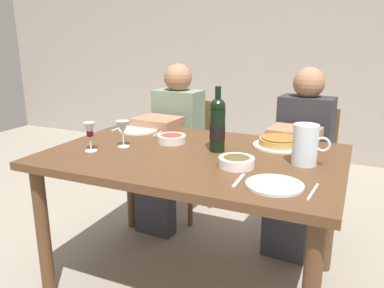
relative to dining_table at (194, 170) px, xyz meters
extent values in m
plane|color=gray|center=(0.00, 0.00, -0.67)|extent=(8.00, 8.00, 0.00)
cube|color=#A3998E|center=(0.00, 2.65, 0.73)|extent=(8.00, 0.10, 2.80)
cube|color=brown|center=(0.00, 0.00, 0.07)|extent=(1.50, 1.00, 0.04)
cylinder|color=brown|center=(-0.67, -0.42, -0.31)|extent=(0.07, 0.07, 0.72)
cylinder|color=brown|center=(-0.67, 0.42, -0.31)|extent=(0.07, 0.07, 0.72)
cylinder|color=brown|center=(0.67, 0.42, -0.31)|extent=(0.07, 0.07, 0.72)
cylinder|color=black|center=(0.10, 0.08, 0.21)|extent=(0.08, 0.08, 0.23)
sphere|color=black|center=(0.10, 0.08, 0.33)|extent=(0.08, 0.08, 0.08)
cylinder|color=black|center=(0.10, 0.08, 0.39)|extent=(0.03, 0.03, 0.09)
cylinder|color=black|center=(0.10, 0.08, 0.19)|extent=(0.08, 0.08, 0.08)
cylinder|color=silver|center=(0.55, 0.04, 0.19)|extent=(0.12, 0.12, 0.19)
cylinder|color=silver|center=(0.55, 0.04, 0.15)|extent=(0.11, 0.11, 0.12)
torus|color=silver|center=(0.63, 0.04, 0.20)|extent=(0.07, 0.01, 0.07)
cylinder|color=white|center=(0.38, 0.30, 0.10)|extent=(0.29, 0.29, 0.01)
cylinder|color=#C18E47|center=(0.38, 0.30, 0.12)|extent=(0.23, 0.23, 0.03)
ellipsoid|color=#9E6028|center=(0.38, 0.30, 0.14)|extent=(0.20, 0.20, 0.02)
cylinder|color=silver|center=(-0.20, 0.14, 0.11)|extent=(0.16, 0.16, 0.04)
ellipsoid|color=#B2382D|center=(-0.20, 0.14, 0.13)|extent=(0.13, 0.13, 0.03)
cylinder|color=white|center=(0.27, -0.12, 0.12)|extent=(0.17, 0.17, 0.05)
ellipsoid|color=brown|center=(0.27, -0.12, 0.13)|extent=(0.14, 0.14, 0.03)
cylinder|color=silver|center=(-0.51, -0.19, 0.09)|extent=(0.06, 0.06, 0.00)
cylinder|color=silver|center=(-0.51, -0.19, 0.13)|extent=(0.01, 0.01, 0.07)
cone|color=silver|center=(-0.51, -0.19, 0.21)|extent=(0.06, 0.06, 0.08)
cylinder|color=#470A14|center=(-0.51, -0.19, 0.19)|extent=(0.03, 0.03, 0.03)
cylinder|color=silver|center=(-0.40, -0.05, 0.09)|extent=(0.06, 0.06, 0.00)
cylinder|color=silver|center=(-0.40, -0.05, 0.13)|extent=(0.01, 0.01, 0.07)
cone|color=silver|center=(-0.40, -0.05, 0.20)|extent=(0.07, 0.07, 0.07)
cylinder|color=white|center=(-0.52, 0.30, 0.10)|extent=(0.25, 0.25, 0.01)
cylinder|color=silver|center=(0.48, -0.29, 0.10)|extent=(0.23, 0.23, 0.01)
cube|color=silver|center=(-0.67, 0.30, 0.09)|extent=(0.02, 0.16, 0.00)
cube|color=silver|center=(-0.37, 0.30, 0.09)|extent=(0.02, 0.18, 0.00)
cube|color=silver|center=(0.63, -0.29, 0.09)|extent=(0.03, 0.18, 0.00)
cube|color=silver|center=(0.33, -0.29, 0.09)|extent=(0.02, 0.16, 0.00)
cube|color=brown|center=(-0.45, 0.79, -0.21)|extent=(0.43, 0.43, 0.02)
cube|color=brown|center=(-0.44, 0.97, 0.00)|extent=(0.36, 0.05, 0.40)
cylinder|color=brown|center=(-0.63, 0.63, -0.44)|extent=(0.04, 0.04, 0.45)
cylinder|color=brown|center=(-0.29, 0.60, -0.44)|extent=(0.04, 0.04, 0.45)
cylinder|color=brown|center=(-0.61, 0.97, -0.44)|extent=(0.04, 0.04, 0.45)
cylinder|color=brown|center=(-0.27, 0.94, -0.44)|extent=(0.04, 0.04, 0.45)
cube|color=gray|center=(-0.45, 0.75, 0.05)|extent=(0.35, 0.22, 0.50)
sphere|color=#9E7051|center=(-0.45, 0.75, 0.39)|extent=(0.20, 0.20, 0.20)
cube|color=#33333D|center=(-0.46, 0.56, -0.20)|extent=(0.33, 0.40, 0.14)
cube|color=#33333D|center=(-0.47, 0.41, -0.47)|extent=(0.28, 0.14, 0.40)
cube|color=#9E7051|center=(-0.47, 0.47, 0.12)|extent=(0.30, 0.26, 0.06)
cube|color=brown|center=(0.45, 0.84, -0.21)|extent=(0.43, 0.43, 0.02)
cube|color=brown|center=(0.47, 1.02, 0.00)|extent=(0.36, 0.06, 0.40)
cylinder|color=brown|center=(0.27, 0.68, -0.44)|extent=(0.04, 0.04, 0.45)
cylinder|color=brown|center=(0.60, 0.66, -0.44)|extent=(0.04, 0.04, 0.45)
cylinder|color=brown|center=(0.30, 1.02, -0.44)|extent=(0.04, 0.04, 0.45)
cylinder|color=brown|center=(0.63, 0.99, -0.44)|extent=(0.04, 0.04, 0.45)
cube|color=#2D2D33|center=(0.45, 0.80, 0.05)|extent=(0.36, 0.23, 0.50)
sphere|color=#9E7051|center=(0.45, 0.80, 0.39)|extent=(0.20, 0.20, 0.20)
cube|color=#33333D|center=(0.43, 0.61, -0.20)|extent=(0.34, 0.40, 0.14)
cube|color=#33333D|center=(0.42, 0.46, -0.47)|extent=(0.28, 0.14, 0.40)
cube|color=#9E7051|center=(0.43, 0.52, 0.12)|extent=(0.31, 0.26, 0.06)
camera|label=1|loc=(0.76, -1.75, 0.67)|focal=35.97mm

